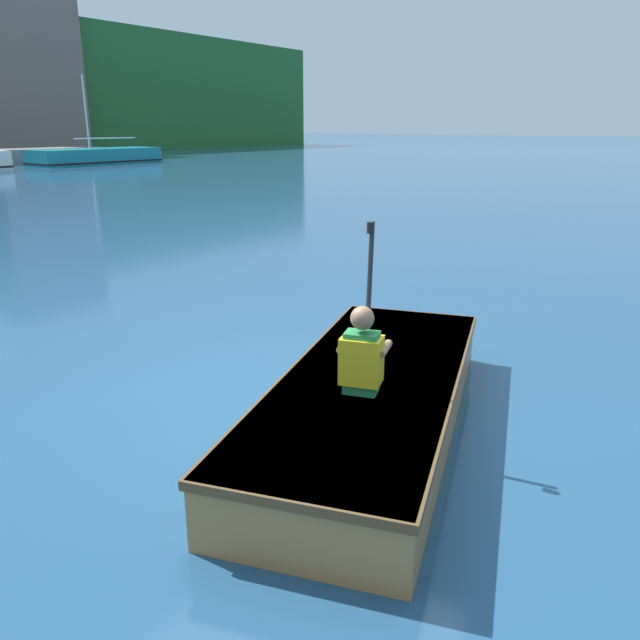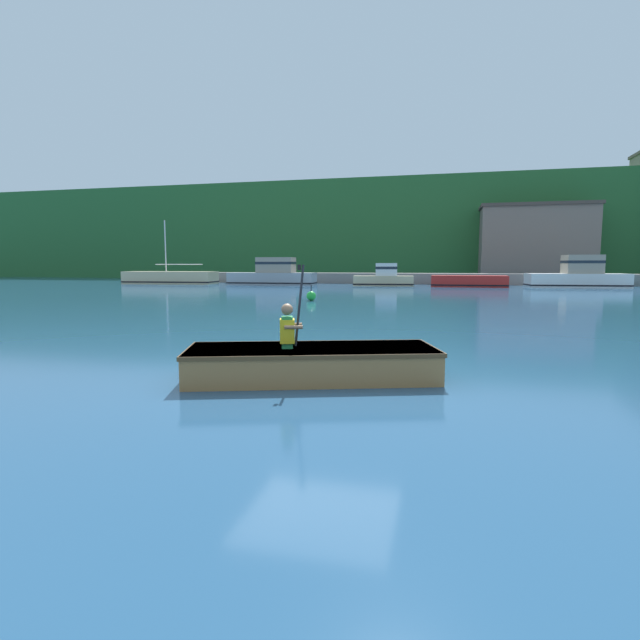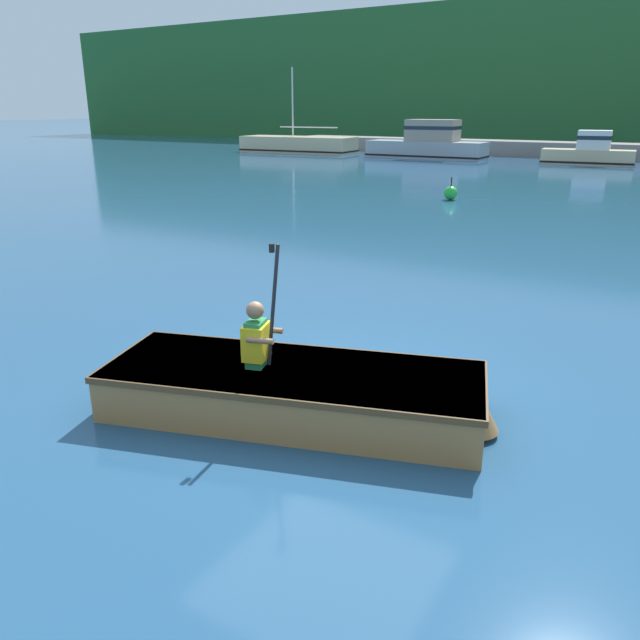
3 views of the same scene
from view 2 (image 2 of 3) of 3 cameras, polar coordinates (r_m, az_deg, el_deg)
ground_plane at (r=8.09m, az=0.05°, el=-5.62°), size 300.00×300.00×0.00m
shoreline_ridge at (r=63.40m, az=12.38°, el=9.63°), size 120.00×20.00×10.78m
waterfront_warehouse_left at (r=55.31m, az=22.85°, el=7.94°), size 10.33×11.46×7.25m
marina_dock at (r=43.47m, az=11.48°, el=4.67°), size 46.10×2.40×0.90m
moored_boat_dock_west_end at (r=40.61m, az=27.39°, el=4.49°), size 6.92×2.85×2.33m
moored_boat_dock_west_inner at (r=40.68m, az=-5.38°, el=5.17°), size 7.14×2.24×2.22m
moored_boat_dock_center_near at (r=39.04m, az=7.34°, el=4.80°), size 4.74×1.90×1.75m
moored_boat_dock_east_inner at (r=44.65m, az=-16.70°, el=4.64°), size 7.95×3.24×5.37m
moored_boat_dock_east_end at (r=38.73m, az=16.64°, el=4.24°), size 5.47×1.99×0.84m
rowboat_foreground at (r=7.36m, az=-0.51°, el=-4.72°), size 3.86×2.37×0.47m
person_paddler at (r=7.27m, az=-3.70°, el=-0.90°), size 0.41×0.42×1.21m
channel_buoy at (r=22.94m, az=-1.01°, el=2.76°), size 0.44×0.44×0.72m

